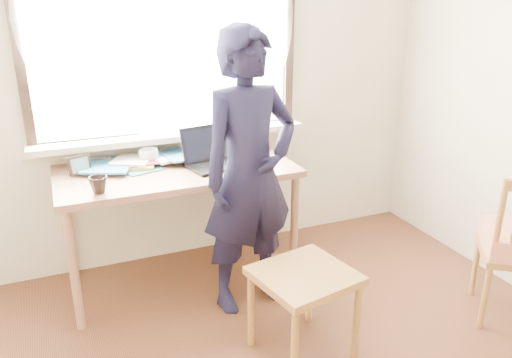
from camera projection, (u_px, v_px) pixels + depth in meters
name	position (u px, v px, depth m)	size (l,w,h in m)	color
room_shell	(333.00, 51.00, 1.72)	(3.52, 4.02, 2.61)	beige
desk	(177.00, 180.00, 3.19)	(1.48, 0.74, 0.79)	#8F6147
laptop	(213.00, 156.00, 3.20)	(0.41, 0.36, 0.24)	black
mug_white	(149.00, 156.00, 3.22)	(0.13, 0.13, 0.10)	white
mug_dark	(99.00, 185.00, 2.74)	(0.10, 0.10, 0.09)	black
mouse	(248.00, 161.00, 3.23)	(0.10, 0.07, 0.04)	black
desk_clutter	(130.00, 159.00, 3.26)	(0.86, 0.54, 0.05)	#2D6894
book_a	(97.00, 167.00, 3.15)	(0.21, 0.28, 0.03)	white
book_b	(230.00, 148.00, 3.55)	(0.20, 0.27, 0.02)	white
picture_frame	(79.00, 166.00, 3.02)	(0.14, 0.07, 0.11)	black
work_chair	(304.00, 285.00, 2.58)	(0.55, 0.53, 0.48)	olive
person	(250.00, 174.00, 2.90)	(0.62, 0.40, 1.69)	black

